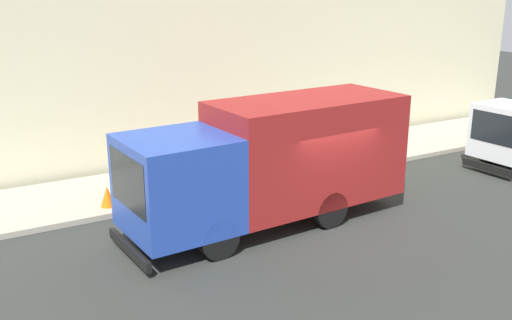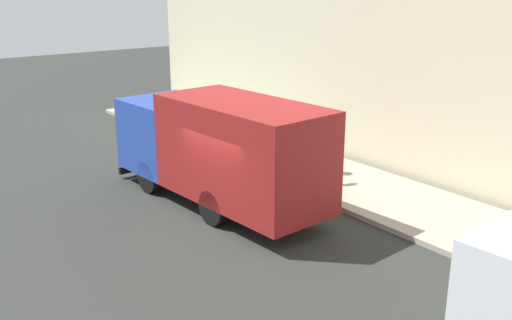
{
  "view_description": "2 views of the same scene",
  "coord_description": "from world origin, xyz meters",
  "px_view_note": "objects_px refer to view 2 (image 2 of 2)",
  "views": [
    {
      "loc": [
        -11.5,
        8.71,
        6.0
      ],
      "look_at": [
        1.19,
        1.45,
        1.61
      ],
      "focal_mm": 40.61,
      "sensor_mm": 36.0,
      "label": 1
    },
    {
      "loc": [
        -8.23,
        -12.06,
        6.32
      ],
      "look_at": [
        1.75,
        1.01,
        1.21
      ],
      "focal_mm": 40.74,
      "sensor_mm": 36.0,
      "label": 2
    }
  ],
  "objects_px": {
    "large_utility_truck": "(219,147)",
    "traffic_cone_orange": "(233,147)",
    "street_sign_post": "(301,138)",
    "pedestrian_walking": "(272,134)",
    "pedestrian_standing": "(318,149)"
  },
  "relations": [
    {
      "from": "pedestrian_walking",
      "to": "traffic_cone_orange",
      "type": "relative_size",
      "value": 2.85
    },
    {
      "from": "street_sign_post",
      "to": "pedestrian_walking",
      "type": "bearing_deg",
      "value": 68.82
    },
    {
      "from": "pedestrian_standing",
      "to": "traffic_cone_orange",
      "type": "bearing_deg",
      "value": 157.83
    },
    {
      "from": "pedestrian_standing",
      "to": "street_sign_post",
      "type": "distance_m",
      "value": 1.36
    },
    {
      "from": "large_utility_truck",
      "to": "pedestrian_standing",
      "type": "height_order",
      "value": "large_utility_truck"
    },
    {
      "from": "large_utility_truck",
      "to": "street_sign_post",
      "type": "bearing_deg",
      "value": -10.48
    },
    {
      "from": "large_utility_truck",
      "to": "pedestrian_walking",
      "type": "bearing_deg",
      "value": 27.97
    },
    {
      "from": "pedestrian_walking",
      "to": "street_sign_post",
      "type": "relative_size",
      "value": 0.66
    },
    {
      "from": "pedestrian_walking",
      "to": "traffic_cone_orange",
      "type": "distance_m",
      "value": 1.59
    },
    {
      "from": "large_utility_truck",
      "to": "traffic_cone_orange",
      "type": "xyz_separation_m",
      "value": [
        2.96,
        3.54,
        -1.31
      ]
    },
    {
      "from": "traffic_cone_orange",
      "to": "pedestrian_walking",
      "type": "bearing_deg",
      "value": -49.76
    },
    {
      "from": "traffic_cone_orange",
      "to": "street_sign_post",
      "type": "relative_size",
      "value": 0.23
    },
    {
      "from": "pedestrian_walking",
      "to": "traffic_cone_orange",
      "type": "height_order",
      "value": "pedestrian_walking"
    },
    {
      "from": "traffic_cone_orange",
      "to": "pedestrian_standing",
      "type": "bearing_deg",
      "value": -73.51
    },
    {
      "from": "large_utility_truck",
      "to": "traffic_cone_orange",
      "type": "distance_m",
      "value": 4.79
    }
  ]
}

